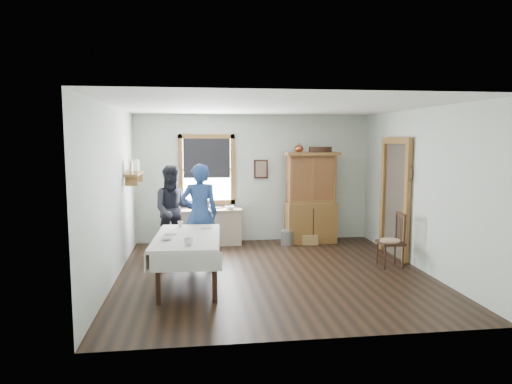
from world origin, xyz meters
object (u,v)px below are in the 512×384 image
Objects in this scene: china_hutch at (311,198)px; work_counter at (210,227)px; woman_blue at (200,218)px; dining_table at (187,260)px; pail at (287,238)px; wicker_basket at (310,240)px; figure_dark at (174,213)px; spindle_chair at (391,240)px.

work_counter is at bearing 176.91° from china_hutch.
work_counter is 1.52m from woman_blue.
china_hutch is 3.64m from dining_table.
china_hutch is 1.00m from pail.
work_counter is 4.54× the size of pail.
pail reaches higher than wicker_basket.
figure_dark is (-0.28, 1.91, 0.41)m from dining_table.
spindle_chair is 0.60× the size of figure_dark.
dining_table is (-0.43, -2.59, -0.00)m from work_counter.
figure_dark is (-2.83, -0.63, -0.17)m from china_hutch.
dining_table is 3.47m from spindle_chair.
china_hutch is 2.27m from spindle_chair.
china_hutch is 2.90m from figure_dark.
pail is (-0.54, -0.20, -0.81)m from china_hutch.
china_hutch is 5.66× the size of wicker_basket.
woman_blue is (-0.22, -1.44, 0.44)m from work_counter.
spindle_chair is 3.32m from woman_blue.
figure_dark is (-0.48, 0.75, -0.03)m from woman_blue.
woman_blue is at bearing -65.33° from figure_dark.
work_counter is 2.21m from china_hutch.
china_hutch is 0.88m from wicker_basket.
spindle_chair is at bearing -68.03° from china_hutch.
pail is at bearing 127.61° from spindle_chair.
pail is (-1.43, 1.84, -0.33)m from spindle_chair.
spindle_chair is (3.44, 0.50, 0.10)m from dining_table.
china_hutch reaches higher than dining_table.
pail is 0.85× the size of wicker_basket.
woman_blue is 0.89m from figure_dark.
figure_dark reaches higher than dining_table.
china_hutch is at bearing 44.79° from dining_table.
china_hutch is at bearing 113.31° from spindle_chair.
work_counter is 1.39× the size of spindle_chair.
spindle_chair reaches higher than work_counter.
figure_dark is at bearing -168.99° from china_hutch.
spindle_chair reaches higher than pail.
spindle_chair is 2.35m from pail.
work_counter is 3.67m from spindle_chair.
figure_dark is at bearing -171.18° from wicker_basket.
woman_blue is at bearing 168.33° from spindle_chair.
wicker_basket is 0.22× the size of figure_dark.
work_counter is 3.87× the size of wicker_basket.
dining_table is at bearing -130.73° from pail.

